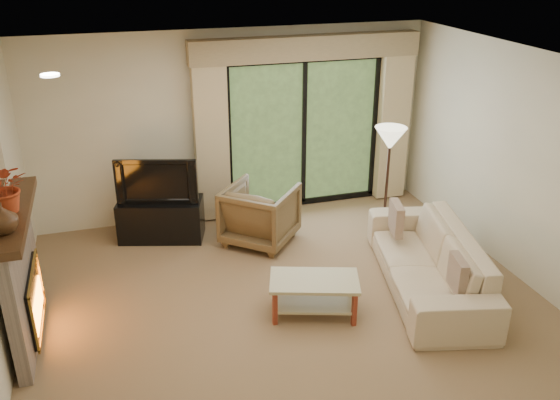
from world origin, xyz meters
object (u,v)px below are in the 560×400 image
object	(u,v)px
sofa	(428,261)
armchair	(260,214)
media_console	(161,219)
coffee_table	(314,296)

from	to	relation	value
sofa	armchair	bearing A→B (deg)	-123.31
media_console	armchair	bearing A→B (deg)	-4.91
armchair	sofa	size ratio (longest dim) A/B	0.37
armchair	coffee_table	xyz separation A→B (m)	(0.11, -1.75, -0.18)
coffee_table	sofa	bearing A→B (deg)	23.06
sofa	coffee_table	bearing A→B (deg)	-71.40
sofa	coffee_table	size ratio (longest dim) A/B	2.53
coffee_table	media_console	bearing A→B (deg)	139.11
media_console	sofa	distance (m)	3.45
sofa	media_console	bearing A→B (deg)	-113.80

